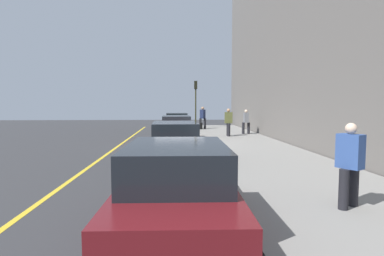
{
  "coord_description": "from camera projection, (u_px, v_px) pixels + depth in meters",
  "views": [
    {
      "loc": [
        -15.7,
        0.18,
        2.16
      ],
      "look_at": [
        -1.05,
        -0.6,
        1.03
      ],
      "focal_mm": 28.38,
      "sensor_mm": 36.0,
      "label": 1
    }
  ],
  "objects": [
    {
      "name": "sidewalk",
      "position": [
        242.0,
        144.0,
        15.98
      ],
      "size": [
        28.0,
        4.6,
        0.15
      ],
      "primitive_type": "cube",
      "color": "gray",
      "rests_on": "ground"
    },
    {
      "name": "pedestrian_blue_coat",
      "position": [
        350.0,
        163.0,
        5.86
      ],
      "size": [
        0.53,
        0.49,
        1.66
      ],
      "color": "black",
      "rests_on": "sidewalk"
    },
    {
      "name": "ground_plane",
      "position": [
        179.0,
        146.0,
        15.81
      ],
      "size": [
        56.0,
        56.0,
        0.0
      ],
      "primitive_type": "plane",
      "color": "#333335"
    },
    {
      "name": "parked_car_charcoal",
      "position": [
        175.0,
        142.0,
        11.41
      ],
      "size": [
        4.71,
        2.0,
        1.51
      ],
      "color": "black",
      "rests_on": "ground"
    },
    {
      "name": "building_facade",
      "position": [
        297.0,
        1.0,
        15.56
      ],
      "size": [
        32.0,
        0.8,
        15.0
      ],
      "primitive_type": "cube",
      "color": "#66605B",
      "rests_on": "ground"
    },
    {
      "name": "lane_stripe_centre",
      "position": [
        118.0,
        147.0,
        15.64
      ],
      "size": [
        28.0,
        0.14,
        0.01
      ],
      "primitive_type": "cube",
      "color": "gold",
      "rests_on": "ground"
    },
    {
      "name": "rolling_suitcase",
      "position": [
        201.0,
        126.0,
        24.99
      ],
      "size": [
        0.34,
        0.22,
        0.89
      ],
      "color": "black",
      "rests_on": "sidewalk"
    },
    {
      "name": "traffic_light_pole",
      "position": [
        196.0,
        96.0,
        26.62
      ],
      "size": [
        0.35,
        0.26,
        4.09
      ],
      "color": "#2D2D19",
      "rests_on": "sidewalk"
    },
    {
      "name": "parked_car_maroon",
      "position": [
        177.0,
        187.0,
        5.18
      ],
      "size": [
        4.5,
        1.97,
        1.51
      ],
      "color": "black",
      "rests_on": "ground"
    },
    {
      "name": "parked_car_red",
      "position": [
        176.0,
        128.0,
        17.98
      ],
      "size": [
        4.2,
        1.94,
        1.51
      ],
      "color": "black",
      "rests_on": "ground"
    },
    {
      "name": "pedestrian_navy_coat",
      "position": [
        203.0,
        117.0,
        25.44
      ],
      "size": [
        0.59,
        0.56,
        1.85
      ],
      "color": "black",
      "rests_on": "sidewalk"
    },
    {
      "name": "parked_car_green",
      "position": [
        177.0,
        122.0,
        24.09
      ],
      "size": [
        4.15,
        1.97,
        1.51
      ],
      "color": "black",
      "rests_on": "ground"
    },
    {
      "name": "pedestrian_grey_coat",
      "position": [
        246.0,
        121.0,
        20.88
      ],
      "size": [
        0.45,
        0.55,
        1.68
      ],
      "color": "black",
      "rests_on": "sidewalk"
    },
    {
      "name": "snow_bank_curb",
      "position": [
        201.0,
        163.0,
        10.61
      ],
      "size": [
        5.09,
        0.56,
        0.22
      ],
      "primitive_type": "cube",
      "color": "white",
      "rests_on": "ground"
    },
    {
      "name": "pedestrian_olive_coat",
      "position": [
        228.0,
        121.0,
        19.45
      ],
      "size": [
        0.58,
        0.49,
        1.77
      ],
      "color": "black",
      "rests_on": "sidewalk"
    }
  ]
}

